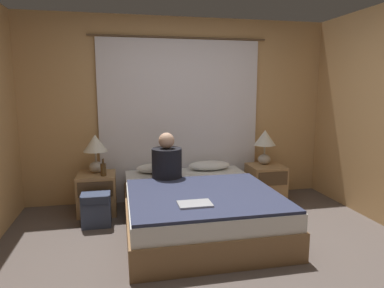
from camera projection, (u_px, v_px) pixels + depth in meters
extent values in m
plane|color=#564C47|center=(218.00, 263.00, 3.09)|extent=(16.00, 16.00, 0.00)
cube|color=tan|center=(180.00, 110.00, 4.77)|extent=(4.31, 0.06, 2.50)
cube|color=white|center=(181.00, 121.00, 4.73)|extent=(2.20, 0.02, 2.20)
cylinder|color=brown|center=(180.00, 37.00, 4.55)|extent=(2.40, 0.02, 0.02)
cube|color=olive|center=(198.00, 215.00, 3.86)|extent=(1.59, 2.02, 0.28)
cube|color=white|center=(198.00, 196.00, 3.83)|extent=(1.55, 1.98, 0.17)
cube|color=#A87F51|center=(97.00, 193.00, 4.30)|extent=(0.46, 0.45, 0.50)
cube|color=#4C3823|center=(95.00, 189.00, 4.05)|extent=(0.41, 0.02, 0.18)
cube|color=#A87F51|center=(266.00, 183.00, 4.76)|extent=(0.46, 0.45, 0.50)
cube|color=#4C3823|center=(273.00, 179.00, 4.52)|extent=(0.41, 0.02, 0.18)
ellipsoid|color=#B2A899|center=(96.00, 167.00, 4.31)|extent=(0.18, 0.18, 0.14)
cylinder|color=#B2A893|center=(96.00, 156.00, 4.29)|extent=(0.02, 0.02, 0.13)
cone|color=silver|center=(95.00, 143.00, 4.26)|extent=(0.30, 0.30, 0.21)
ellipsoid|color=#B2A899|center=(264.00, 159.00, 4.78)|extent=(0.18, 0.18, 0.14)
cylinder|color=#B2A893|center=(265.00, 150.00, 4.76)|extent=(0.02, 0.02, 0.13)
cone|color=silver|center=(265.00, 138.00, 4.73)|extent=(0.30, 0.30, 0.21)
ellipsoid|color=white|center=(158.00, 168.00, 4.51)|extent=(0.57, 0.32, 0.12)
ellipsoid|color=white|center=(209.00, 165.00, 4.66)|extent=(0.57, 0.32, 0.12)
cube|color=#2D334C|center=(204.00, 195.00, 3.53)|extent=(1.53, 1.38, 0.03)
cylinder|color=black|center=(167.00, 164.00, 4.15)|extent=(0.36, 0.36, 0.38)
sphere|color=tan|center=(166.00, 141.00, 4.10)|extent=(0.19, 0.19, 0.19)
cylinder|color=#513819|center=(103.00, 170.00, 4.15)|extent=(0.07, 0.07, 0.15)
cylinder|color=#513819|center=(103.00, 161.00, 4.13)|extent=(0.02, 0.02, 0.06)
cube|color=#9EA0A5|center=(195.00, 204.00, 3.18)|extent=(0.31, 0.21, 0.02)
cube|color=#333D56|center=(96.00, 210.00, 3.89)|extent=(0.32, 0.23, 0.38)
cube|color=#283045|center=(96.00, 197.00, 3.85)|extent=(0.29, 0.24, 0.08)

